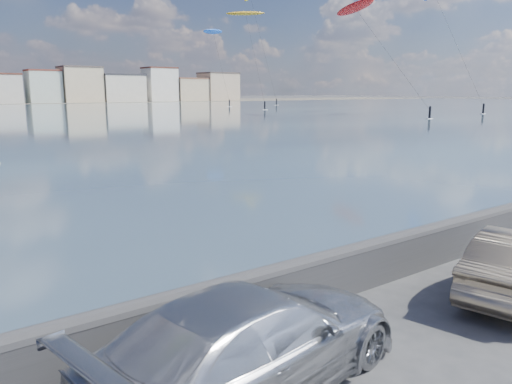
% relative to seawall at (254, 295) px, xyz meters
% --- Properties ---
extents(seawall, '(400.00, 0.36, 1.08)m').
position_rel_seawall_xyz_m(seawall, '(0.00, 0.00, 0.00)').
color(seawall, '#28282B').
rests_on(seawall, ground).
extents(car_silver, '(5.66, 3.09, 1.56)m').
position_rel_seawall_xyz_m(car_silver, '(-1.25, -1.67, 0.20)').
color(car_silver, '#AAADB2').
rests_on(car_silver, ground).
extents(kitesurfer_5, '(9.75, 14.55, 23.26)m').
position_rel_seawall_xyz_m(kitesurfer_5, '(67.07, 95.55, 21.64)').
color(kitesurfer_5, '#BF8C19').
rests_on(kitesurfer_5, ground).
extents(kitesurfer_9, '(7.11, 13.38, 34.44)m').
position_rel_seawall_xyz_m(kitesurfer_9, '(88.21, 122.74, 30.85)').
color(kitesurfer_9, yellow).
rests_on(kitesurfer_9, ground).
extents(kitesurfer_10, '(8.41, 15.63, 22.01)m').
position_rel_seawall_xyz_m(kitesurfer_10, '(73.37, 120.74, 20.00)').
color(kitesurfer_10, blue).
rests_on(kitesurfer_10, ground).
extents(kitesurfer_16, '(4.04, 20.57, 19.74)m').
position_rel_seawall_xyz_m(kitesurfer_16, '(61.93, 55.46, 17.51)').
color(kitesurfer_16, red).
rests_on(kitesurfer_16, ground).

